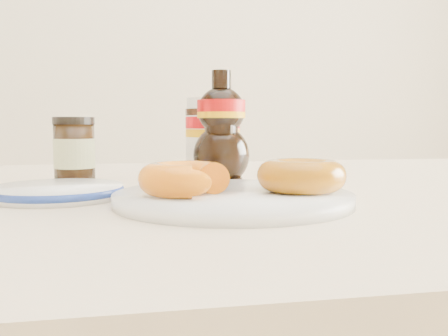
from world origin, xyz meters
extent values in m
cube|color=#F0E2C9|center=(0.00, 1.75, 1.30)|extent=(3.50, 0.10, 2.60)
cube|color=beige|center=(0.00, 0.10, 0.73)|extent=(1.40, 0.90, 0.04)
cylinder|color=white|center=(-0.05, -0.05, 0.76)|extent=(0.26, 0.26, 0.01)
torus|color=white|center=(-0.05, -0.05, 0.76)|extent=(0.26, 0.26, 0.01)
torus|color=orange|center=(-0.11, -0.06, 0.78)|extent=(0.10, 0.10, 0.03)
torus|color=#A56B0A|center=(0.02, -0.06, 0.78)|extent=(0.11, 0.11, 0.03)
cylinder|color=white|center=(-0.02, 0.26, 0.80)|extent=(0.09, 0.09, 0.11)
cylinder|color=#97050A|center=(-0.02, 0.26, 0.84)|extent=(0.09, 0.09, 0.02)
cylinder|color=#D89905|center=(-0.02, 0.26, 0.82)|extent=(0.09, 0.09, 0.01)
cylinder|color=black|center=(-0.02, 0.26, 0.86)|extent=(0.09, 0.09, 0.01)
cylinder|color=white|center=(-0.02, 0.26, 0.87)|extent=(0.09, 0.09, 0.02)
cylinder|color=black|center=(-0.24, 0.19, 0.79)|extent=(0.06, 0.06, 0.09)
cylinder|color=beige|center=(-0.24, 0.19, 0.79)|extent=(0.06, 0.06, 0.04)
cylinder|color=black|center=(-0.24, 0.19, 0.84)|extent=(0.06, 0.06, 0.01)
cylinder|color=white|center=(-0.25, 0.03, 0.76)|extent=(0.15, 0.15, 0.02)
torus|color=navy|center=(-0.25, 0.03, 0.76)|extent=(0.15, 0.15, 0.01)
camera|label=1|loc=(-0.17, -0.57, 0.84)|focal=40.00mm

